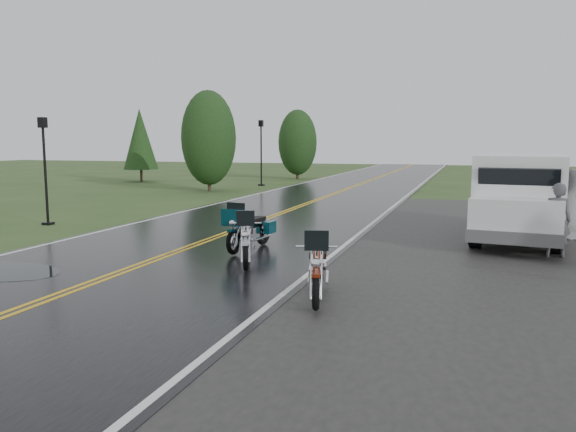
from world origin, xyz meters
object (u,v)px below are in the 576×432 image
object	(u,v)px
van_white	(477,202)
lamp_post_near_left	(45,171)
person_at_van	(556,221)
motorcycle_red	(316,275)
motorcycle_teal	(234,231)
lamp_post_far_left	(261,153)
motorcycle_silver	(246,244)

from	to	relation	value
van_white	lamp_post_near_left	size ratio (longest dim) A/B	1.74
person_at_van	lamp_post_near_left	size ratio (longest dim) A/B	0.49
motorcycle_red	person_at_van	distance (m)	7.35
motorcycle_red	motorcycle_teal	world-z (taller)	motorcycle_red
motorcycle_red	lamp_post_far_left	distance (m)	26.99
motorcycle_red	person_at_van	xyz separation A→B (m)	(4.24, 6.00, 0.25)
van_white	motorcycle_red	bearing A→B (deg)	-103.87
motorcycle_red	motorcycle_silver	size ratio (longest dim) A/B	1.02
motorcycle_teal	van_white	bearing A→B (deg)	34.16
motorcycle_red	lamp_post_far_left	xyz separation A→B (m)	(-10.44, 24.84, 1.45)
person_at_van	motorcycle_red	bearing A→B (deg)	56.44
lamp_post_near_left	motorcycle_silver	bearing A→B (deg)	-26.35
motorcycle_red	lamp_post_near_left	xyz separation A→B (m)	(-11.16, 6.70, 1.17)
motorcycle_red	motorcycle_teal	bearing A→B (deg)	116.13
motorcycle_red	motorcycle_teal	distance (m)	4.83
person_at_van	lamp_post_far_left	xyz separation A→B (m)	(-14.69, 18.84, 1.19)
motorcycle_silver	van_white	bearing A→B (deg)	22.54
lamp_post_far_left	van_white	bearing A→B (deg)	-54.63
motorcycle_teal	person_at_van	distance (m)	7.67
person_at_van	motorcycle_teal	bearing A→B (deg)	19.01
motorcycle_silver	van_white	distance (m)	6.42
van_white	lamp_post_far_left	distance (m)	22.30
motorcycle_red	lamp_post_near_left	distance (m)	13.07
motorcycle_silver	lamp_post_near_left	size ratio (longest dim) A/B	0.59
motorcycle_teal	person_at_van	xyz separation A→B (m)	(7.32, 2.28, 0.26)
lamp_post_near_left	lamp_post_far_left	world-z (taller)	lamp_post_far_left
lamp_post_near_left	lamp_post_far_left	distance (m)	18.16
lamp_post_far_left	motorcycle_red	bearing A→B (deg)	-67.20
person_at_van	lamp_post_far_left	bearing A→B (deg)	-50.34
motorcycle_teal	lamp_post_far_left	xyz separation A→B (m)	(-7.37, 21.12, 1.45)
motorcycle_teal	lamp_post_far_left	size ratio (longest dim) A/B	0.51
lamp_post_near_left	lamp_post_far_left	size ratio (longest dim) A/B	0.87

